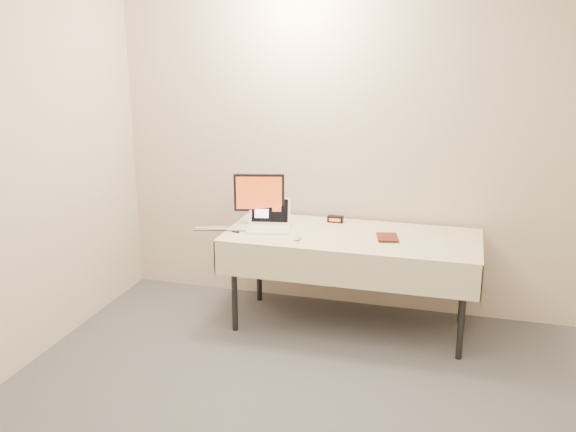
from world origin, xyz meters
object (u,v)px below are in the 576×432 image
(table, at_px, (352,243))
(book, at_px, (378,226))
(monitor, at_px, (259,195))
(laptop, at_px, (269,221))

(table, relative_size, book, 9.45)
(table, xyz_separation_m, monitor, (-0.74, 0.07, 0.30))
(laptop, relative_size, monitor, 0.93)
(book, bearing_deg, table, 154.73)
(laptop, distance_m, monitor, 0.22)
(laptop, bearing_deg, table, -10.89)
(monitor, bearing_deg, table, -19.14)
(table, bearing_deg, book, -12.69)
(table, height_order, monitor, monitor)
(table, xyz_separation_m, book, (0.19, -0.04, 0.16))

